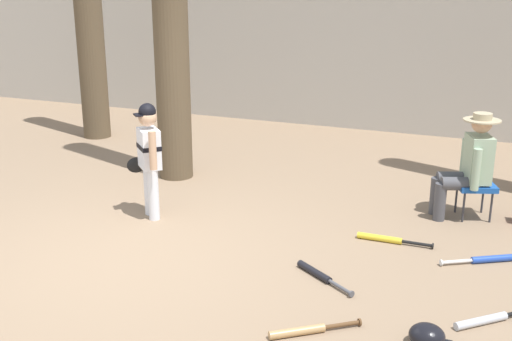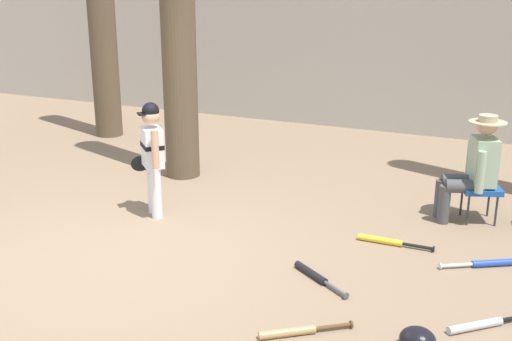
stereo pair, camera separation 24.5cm
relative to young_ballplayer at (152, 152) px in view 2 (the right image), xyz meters
The scene contains 12 objects.
ground_plane 1.37m from the young_ballplayer, 74.36° to the right, with size 60.00×60.00×0.00m, color #897056.
concrete_back_wall 5.33m from the young_ballplayer, 86.63° to the left, with size 18.00×0.36×3.00m, color #ADA89E.
young_ballplayer is the anchor object (origin of this frame).
folding_stool 3.66m from the young_ballplayer, 22.01° to the left, with size 0.51×0.51×0.41m.
seated_spectator 3.54m from the young_ballplayer, 22.05° to the left, with size 0.67×0.54×1.20m.
tree_far_left 4.26m from the young_ballplayer, 134.58° to the left, with size 0.60×0.60×4.90m.
bat_aluminum_silver 3.86m from the young_ballplayer, 14.99° to the right, with size 0.63×0.59×0.07m.
bat_black_composite 2.43m from the young_ballplayer, 18.48° to the right, with size 0.64×0.46×0.07m.
bat_yellow_trainer 2.72m from the young_ballplayer, ahead, with size 0.77×0.07×0.07m.
bat_wood_tan 3.00m from the young_ballplayer, 35.23° to the right, with size 0.62×0.51×0.07m.
bat_blue_youth 3.68m from the young_ballplayer, ahead, with size 0.70×0.47×0.07m.
batting_helmet_black 3.65m from the young_ballplayer, 24.39° to the right, with size 0.32×0.24×0.18m.
Camera 2 is at (3.56, -4.49, 2.61)m, focal length 44.04 mm.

